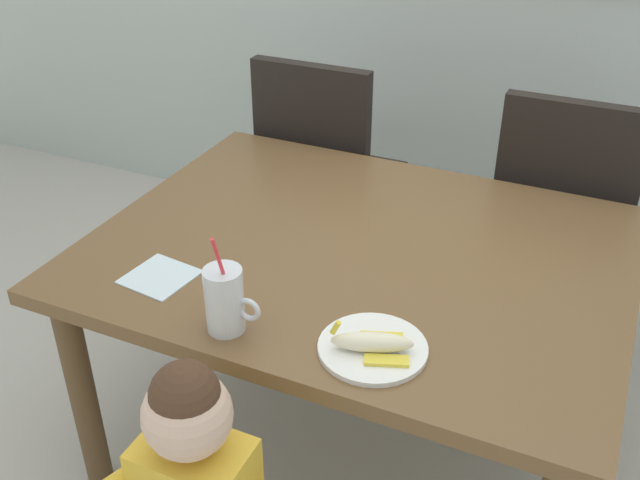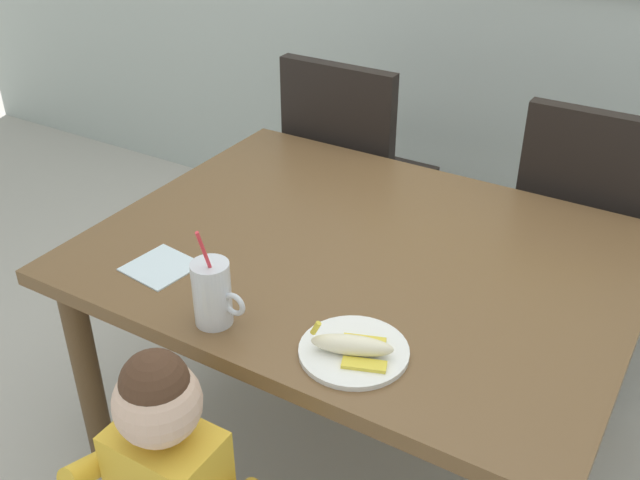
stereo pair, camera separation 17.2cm
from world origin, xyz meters
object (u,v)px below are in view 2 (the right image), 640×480
(dining_table, at_px, (361,276))
(dining_chair_right, at_px, (589,228))
(dining_chair_left, at_px, (352,169))
(paper_napkin, at_px, (161,267))
(peeled_banana, at_px, (353,346))
(milk_cup, at_px, (213,297))
(snack_plate, at_px, (354,351))
(toddler_standing, at_px, (169,477))

(dining_table, distance_m, dining_chair_right, 0.84)
(dining_chair_left, distance_m, paper_napkin, 1.05)
(dining_chair_left, xyz_separation_m, peeled_banana, (0.60, -1.09, 0.20))
(dining_chair_right, bearing_deg, milk_cup, 64.10)
(dining_chair_left, relative_size, milk_cup, 3.86)
(snack_plate, distance_m, paper_napkin, 0.56)
(toddler_standing, relative_size, peeled_banana, 4.78)
(snack_plate, bearing_deg, dining_table, 115.77)
(paper_napkin, bearing_deg, dining_chair_left, 91.85)
(dining_table, distance_m, toddler_standing, 0.72)
(milk_cup, xyz_separation_m, snack_plate, (0.31, 0.06, -0.06))
(milk_cup, height_order, peeled_banana, milk_cup)
(toddler_standing, distance_m, peeled_banana, 0.45)
(dining_chair_left, height_order, paper_napkin, dining_chair_left)
(dining_chair_left, height_order, milk_cup, dining_chair_left)
(snack_plate, bearing_deg, peeled_banana, -69.30)
(dining_table, height_order, dining_chair_left, dining_chair_left)
(dining_chair_right, distance_m, paper_napkin, 1.33)
(dining_chair_left, relative_size, dining_chair_right, 1.00)
(dining_table, relative_size, peeled_banana, 7.69)
(dining_chair_left, bearing_deg, dining_chair_right, -179.38)
(dining_table, height_order, peeled_banana, peeled_banana)
(toddler_standing, bearing_deg, paper_napkin, 131.06)
(dining_chair_left, height_order, snack_plate, dining_chair_left)
(dining_chair_left, relative_size, snack_plate, 4.17)
(dining_chair_right, bearing_deg, peeled_banana, 77.65)
(snack_plate, bearing_deg, dining_chair_right, 77.27)
(dining_chair_right, relative_size, milk_cup, 3.86)
(toddler_standing, bearing_deg, dining_chair_right, 71.26)
(peeled_banana, bearing_deg, dining_chair_right, 77.65)
(peeled_banana, xyz_separation_m, paper_napkin, (-0.57, 0.05, -0.03))
(snack_plate, xyz_separation_m, peeled_banana, (0.00, -0.01, 0.03))
(dining_chair_left, bearing_deg, snack_plate, 118.83)
(dining_table, height_order, milk_cup, milk_cup)
(dining_table, xyz_separation_m, toddler_standing, (-0.06, -0.71, -0.10))
(milk_cup, bearing_deg, snack_plate, 11.15)
(toddler_standing, bearing_deg, peeled_banana, 52.93)
(toddler_standing, height_order, peeled_banana, toddler_standing)
(dining_chair_left, xyz_separation_m, dining_chair_right, (0.84, 0.01, 0.00))
(paper_napkin, bearing_deg, toddler_standing, -48.94)
(toddler_standing, relative_size, snack_plate, 3.64)
(dining_chair_left, xyz_separation_m, paper_napkin, (0.03, -1.04, 0.17))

